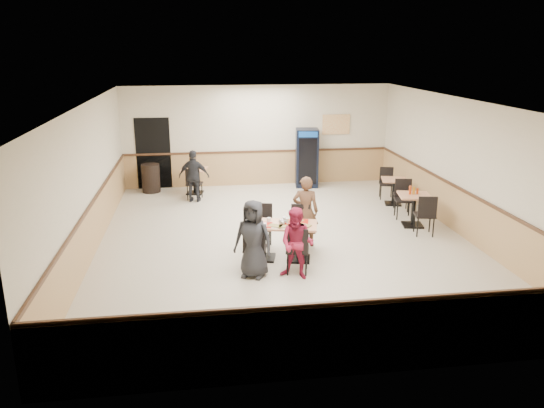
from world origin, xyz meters
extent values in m
plane|color=beige|center=(0.00, 0.00, 0.00)|extent=(10.00, 10.00, 0.00)
plane|color=silver|center=(0.00, 0.00, 3.00)|extent=(10.00, 10.00, 0.00)
plane|color=beige|center=(0.00, 5.00, 1.50)|extent=(8.00, 0.00, 8.00)
plane|color=beige|center=(0.00, -5.00, 1.50)|extent=(8.00, 0.00, 8.00)
plane|color=beige|center=(-4.00, 0.00, 1.50)|extent=(0.00, 10.00, 10.00)
plane|color=beige|center=(4.00, 0.00, 1.50)|extent=(0.00, 10.00, 10.00)
cube|color=tan|center=(0.00, 4.99, 0.50)|extent=(7.98, 0.03, 1.00)
cube|color=tan|center=(3.98, 0.00, 0.50)|extent=(0.03, 9.98, 1.00)
cube|color=#472B19|center=(0.00, 4.97, 1.03)|extent=(7.98, 0.04, 0.06)
cube|color=black|center=(-3.10, 4.98, 1.05)|extent=(1.00, 0.02, 2.10)
cube|color=orange|center=(2.40, 4.96, 1.80)|extent=(0.85, 0.02, 0.60)
cube|color=black|center=(-0.58, -0.94, 0.02)|extent=(0.54, 0.54, 0.04)
cylinder|color=black|center=(-0.58, -0.94, 0.38)|extent=(0.09, 0.09, 0.68)
cube|color=tan|center=(-0.58, -0.94, 0.73)|extent=(0.84, 0.84, 0.04)
cube|color=black|center=(0.10, -1.10, 0.02)|extent=(0.54, 0.54, 0.04)
cylinder|color=black|center=(0.10, -1.10, 0.38)|extent=(0.09, 0.09, 0.68)
cube|color=tan|center=(0.10, -1.10, 0.73)|extent=(0.84, 0.84, 0.04)
imported|color=#222327|center=(-0.87, -1.74, 0.73)|extent=(0.85, 0.73, 1.46)
imported|color=maroon|center=(-0.09, -1.92, 0.67)|extent=(0.81, 0.75, 1.33)
imported|color=brown|center=(0.39, -0.30, 0.75)|extent=(0.63, 0.50, 1.51)
imported|color=#222327|center=(-1.93, 3.37, 0.71)|extent=(0.88, 0.51, 1.42)
cube|color=#B4170C|center=(0.08, -0.97, 0.76)|extent=(0.51, 0.42, 0.02)
cube|color=#B4170C|center=(-0.65, -1.04, 0.76)|extent=(0.51, 0.42, 0.02)
cylinder|color=silver|center=(-0.38, -1.17, 0.75)|extent=(0.23, 0.23, 0.01)
cube|color=#B48946|center=(-0.38, -1.17, 0.76)|extent=(0.31, 0.27, 0.02)
cylinder|color=silver|center=(-0.19, -1.23, 0.75)|extent=(0.23, 0.23, 0.01)
cube|color=#B48946|center=(-0.19, -1.23, 0.76)|extent=(0.28, 0.20, 0.02)
cylinder|color=silver|center=(0.09, -0.94, 0.75)|extent=(0.23, 0.23, 0.01)
cube|color=#B48946|center=(0.09, -0.94, 0.76)|extent=(0.30, 0.25, 0.02)
cylinder|color=silver|center=(0.18, -1.22, 0.75)|extent=(0.23, 0.23, 0.01)
cube|color=#B48946|center=(0.18, -1.22, 0.76)|extent=(0.31, 0.29, 0.02)
cylinder|color=silver|center=(-0.70, -1.03, 0.75)|extent=(0.23, 0.23, 0.01)
cube|color=#B48946|center=(-0.70, -1.03, 0.76)|extent=(0.28, 0.20, 0.02)
cylinder|color=silver|center=(-0.78, -1.15, 0.80)|extent=(0.08, 0.08, 0.10)
cylinder|color=silver|center=(-0.47, -0.91, 0.80)|extent=(0.08, 0.08, 0.10)
cylinder|color=silver|center=(-0.75, -0.80, 0.80)|extent=(0.08, 0.08, 0.10)
cylinder|color=silver|center=(-0.59, -1.22, 0.80)|extent=(0.08, 0.08, 0.10)
cylinder|color=silver|center=(-0.18, -0.98, 0.81)|extent=(0.07, 0.07, 0.12)
cylinder|color=silver|center=(-0.12, -1.05, 0.81)|extent=(0.07, 0.07, 0.12)
ellipsoid|color=silver|center=(-0.22, -1.04, 0.80)|extent=(0.15, 0.15, 0.10)
cube|color=black|center=(3.17, 0.57, 0.02)|extent=(0.54, 0.54, 0.04)
cylinder|color=black|center=(3.17, 0.57, 0.39)|extent=(0.09, 0.09, 0.69)
cube|color=tan|center=(3.17, 0.57, 0.75)|extent=(0.84, 0.84, 0.04)
cube|color=black|center=(3.35, 2.35, 0.02)|extent=(0.51, 0.51, 0.04)
cylinder|color=black|center=(3.35, 2.35, 0.35)|extent=(0.08, 0.08, 0.63)
cube|color=tan|center=(3.35, 2.35, 0.68)|extent=(0.79, 0.79, 0.04)
cylinder|color=#BC390D|center=(3.07, 0.62, 0.87)|extent=(0.06, 0.06, 0.20)
cylinder|color=#C4871A|center=(3.16, 0.62, 0.85)|extent=(0.06, 0.06, 0.17)
cylinder|color=#BC390D|center=(3.25, 0.62, 0.84)|extent=(0.05, 0.05, 0.14)
cube|color=black|center=(-1.93, 4.20, 0.02)|extent=(0.53, 0.53, 0.04)
cylinder|color=black|center=(-1.93, 4.20, 0.37)|extent=(0.09, 0.09, 0.66)
cube|color=tan|center=(-1.93, 4.20, 0.71)|extent=(0.82, 0.82, 0.04)
cube|color=black|center=(1.43, 4.60, 0.87)|extent=(0.74, 0.72, 1.74)
cube|color=black|center=(1.39, 4.27, 0.82)|extent=(0.53, 0.09, 1.37)
cube|color=navy|center=(1.39, 4.26, 1.63)|extent=(0.55, 0.09, 0.16)
cylinder|color=black|center=(-3.18, 4.55, 0.41)|extent=(0.52, 0.52, 0.82)
camera|label=1|loc=(-1.80, -10.72, 4.09)|focal=35.00mm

